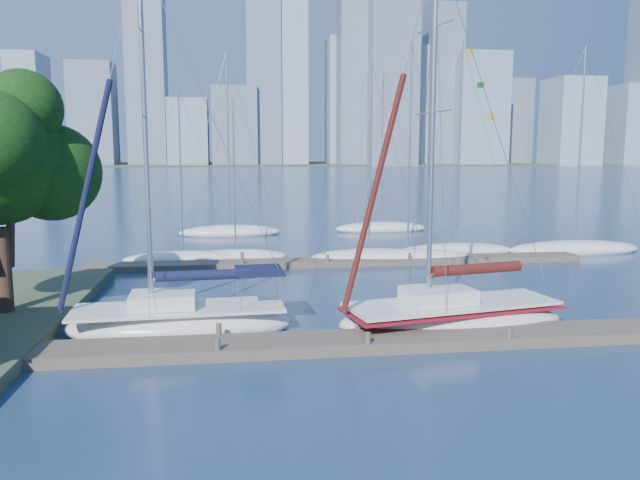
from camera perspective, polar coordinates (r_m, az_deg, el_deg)
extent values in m
plane|color=navy|center=(22.28, 3.90, -9.76)|extent=(700.00, 700.00, 0.00)
cube|color=brown|center=(22.22, 3.90, -9.27)|extent=(26.00, 2.00, 0.40)
cube|color=brown|center=(37.89, 2.01, -2.02)|extent=(30.00, 1.80, 0.36)
cube|color=#38472D|center=(340.86, -7.04, 6.86)|extent=(800.00, 100.00, 1.50)
cylinder|color=black|center=(27.75, -26.93, -2.94)|extent=(0.62, 0.62, 3.87)
sphere|color=black|center=(27.81, -23.31, 5.70)|extent=(3.95, 3.95, 3.95)
sphere|color=black|center=(26.64, -25.54, 10.80)|extent=(2.95, 2.95, 2.95)
ellipsoid|color=white|center=(24.50, -12.70, -7.67)|extent=(8.63, 3.24, 1.49)
cube|color=white|center=(24.32, -12.75, -6.10)|extent=(8.00, 2.98, 0.12)
cube|color=white|center=(24.27, -14.19, -5.33)|extent=(2.48, 1.93, 0.55)
cylinder|color=silver|center=(23.67, -15.68, 9.25)|extent=(0.18, 0.18, 12.86)
cylinder|color=silver|center=(24.05, -10.40, -3.40)|extent=(4.02, 0.32, 0.10)
cylinder|color=black|center=(24.03, -10.41, -3.16)|extent=(3.72, 0.60, 0.40)
cube|color=black|center=(24.11, -5.57, -2.79)|extent=(1.91, 2.46, 0.08)
ellipsoid|color=white|center=(24.97, 11.92, -7.32)|extent=(9.31, 4.58, 1.56)
cube|color=white|center=(24.78, 11.97, -5.69)|extent=(8.62, 4.22, 0.13)
cube|color=white|center=(24.39, 10.72, -5.00)|extent=(2.82, 2.34, 0.57)
cylinder|color=silver|center=(23.58, 10.23, 9.84)|extent=(0.19, 0.19, 13.10)
cylinder|color=silver|center=(25.09, 14.15, -2.80)|extent=(4.17, 0.91, 0.10)
cylinder|color=#470F10|center=(25.07, 14.16, -2.56)|extent=(3.89, 1.16, 0.42)
cube|color=maroon|center=(24.83, 11.96, -6.09)|extent=(8.83, 4.37, 0.10)
ellipsoid|color=white|center=(39.81, -12.38, -1.71)|extent=(7.68, 3.87, 1.00)
cylinder|color=silver|center=(39.27, -12.62, 6.22)|extent=(0.11, 0.11, 9.52)
ellipsoid|color=white|center=(40.11, -7.71, -1.53)|extent=(6.84, 3.68, 0.95)
cylinder|color=silver|center=(39.58, -7.86, 6.08)|extent=(0.10, 0.10, 9.25)
ellipsoid|color=white|center=(39.19, 4.50, -1.65)|extent=(8.00, 4.51, 1.18)
cylinder|color=silver|center=(38.63, 4.61, 7.85)|extent=(0.13, 0.13, 11.22)
ellipsoid|color=white|center=(39.42, 8.00, -1.65)|extent=(8.86, 4.99, 1.15)
cylinder|color=silver|center=(38.86, 8.21, 8.45)|extent=(0.13, 0.13, 12.15)
ellipsoid|color=white|center=(42.80, 12.34, -1.01)|extent=(8.02, 2.49, 1.09)
cylinder|color=silver|center=(42.29, 12.64, 8.75)|extent=(0.12, 0.12, 12.93)
ellipsoid|color=white|center=(45.76, 22.22, -0.81)|extent=(9.64, 4.05, 1.25)
cylinder|color=silver|center=(45.29, 22.71, 8.20)|extent=(0.14, 0.14, 12.52)
ellipsoid|color=white|center=(51.95, -8.23, 0.70)|extent=(8.63, 5.70, 1.24)
cylinder|color=silver|center=(51.55, -8.40, 9.23)|extent=(0.13, 0.13, 13.61)
ellipsoid|color=white|center=(54.27, 5.59, 1.05)|extent=(8.02, 2.61, 1.18)
cylinder|color=silver|center=(53.87, 5.70, 8.56)|extent=(0.13, 0.13, 12.47)
cube|color=#8096A6|center=(318.98, -25.01, 10.65)|extent=(14.04, 23.42, 50.62)
cube|color=slate|center=(315.60, -20.03, 10.70)|extent=(19.97, 17.63, 47.84)
cube|color=#8B98A7|center=(333.19, -15.39, 9.65)|extent=(15.65, 17.61, 35.37)
cube|color=#8096A6|center=(306.58, -11.92, 9.57)|extent=(18.55, 19.81, 31.53)
cube|color=slate|center=(307.68, -7.81, 10.23)|extent=(21.35, 16.86, 37.65)
cube|color=#8B98A7|center=(313.99, -3.07, 15.56)|extent=(19.55, 14.99, 95.60)
cube|color=#8096A6|center=(331.23, 2.13, 12.47)|extent=(16.68, 17.46, 64.52)
cube|color=slate|center=(310.36, 6.57, 14.14)|extent=(22.74, 18.95, 79.79)
cube|color=#8B98A7|center=(330.47, 9.35, 11.91)|extent=(13.42, 17.11, 59.13)
cube|color=#8096A6|center=(324.14, 14.34, 11.46)|extent=(24.77, 18.80, 54.79)
cube|color=slate|center=(363.67, 17.17, 10.24)|extent=(16.40, 17.52, 45.67)
cube|color=#8B98A7|center=(344.09, 21.94, 9.96)|extent=(22.58, 23.94, 43.23)
cube|color=#8096A6|center=(360.00, 26.19, 9.38)|extent=(13.96, 21.38, 40.38)
cube|color=slate|center=(316.98, -15.65, 16.38)|extent=(17.68, 18.00, 108.42)
cube|color=slate|center=(312.91, -5.21, 14.22)|extent=(16.44, 18.00, 81.03)
cube|color=slate|center=(319.39, 3.19, 15.94)|extent=(16.57, 18.00, 101.18)
cube|color=slate|center=(329.43, 11.10, 13.61)|extent=(16.51, 18.00, 78.88)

